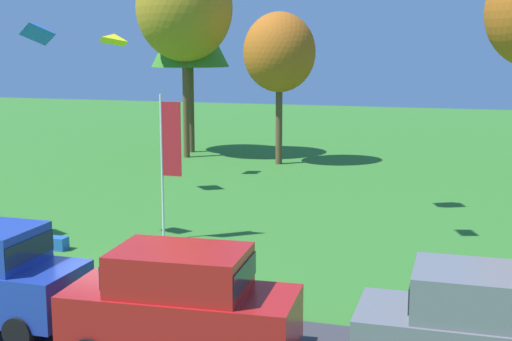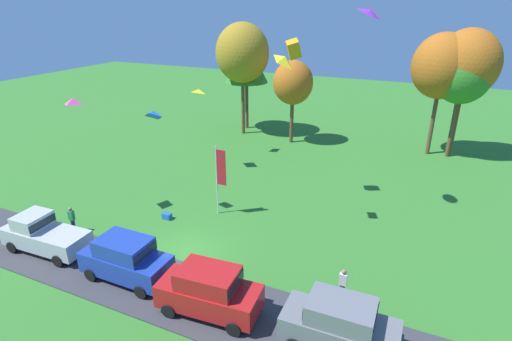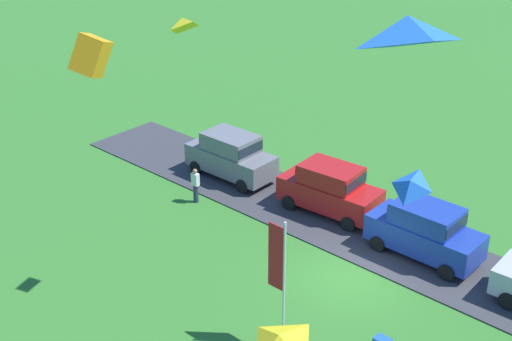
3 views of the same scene
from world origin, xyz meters
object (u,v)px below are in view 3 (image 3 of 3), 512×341
Objects in this scene: person_watching_sky at (196,185)px; kite_diamond_high_right at (406,29)px; car_suv_near_entrance at (231,154)px; car_suv_far_end at (425,229)px; kite_diamond_high_left at (182,23)px; kite_diamond_topmost at (410,186)px; kite_box_trailing_tail at (91,56)px; flag_banner at (279,266)px; car_suv_by_flagpole at (330,187)px.

person_watching_sky is 24.98m from kite_diamond_high_right.
car_suv_far_end is at bearing -179.91° from car_suv_near_entrance.
kite_diamond_high_left is at bearing 135.70° from person_watching_sky.
kite_diamond_high_left is at bearing 7.87° from kite_diamond_topmost.
kite_diamond_high_right is at bearing 148.38° from kite_diamond_high_left.
person_watching_sky is 1.72× the size of kite_diamond_high_left.
car_suv_near_entrance is 4.67× the size of kite_diamond_high_right.
kite_box_trailing_tail is at bearing 103.56° from kite_diamond_high_left.
car_suv_near_entrance is at bearing -79.73° from person_watching_sky.
flag_banner is 4.81× the size of kite_diamond_high_right.
kite_diamond_topmost is (-13.47, 6.65, 5.46)m from car_suv_near_entrance.
kite_diamond_high_left is (-4.95, 4.83, 9.37)m from person_watching_sky.
car_suv_near_entrance is at bearing -40.70° from kite_diamond_high_right.
kite_diamond_high_left reaches higher than car_suv_by_flagpole.
kite_box_trailing_tail reaches higher than kite_diamond_high_left.
flag_banner is (-9.25, 5.00, 2.15)m from person_watching_sky.
kite_diamond_topmost is at bearing -172.13° from kite_diamond_high_left.
car_suv_by_flagpole is 5.05× the size of kite_diamond_topmost.
kite_box_trailing_tail reaches higher than car_suv_by_flagpole.
person_watching_sky is 11.64m from kite_diamond_high_left.
person_watching_sky is at bearing -28.41° from flag_banner.
car_suv_by_flagpole is 0.99× the size of flag_banner.
kite_diamond_high_right is (-7.14, 15.43, 12.47)m from car_suv_far_end.
person_watching_sky is 10.73m from flag_banner.
person_watching_sky is 14.69m from kite_diamond_topmost.
car_suv_far_end is at bearing -163.97° from person_watching_sky.
person_watching_sky is 1.68× the size of kite_box_trailing_tail.
person_watching_sky is 14.43m from kite_box_trailing_tail.
car_suv_far_end is 4.92× the size of kite_diamond_topmost.
car_suv_near_entrance is at bearing 0.09° from car_suv_far_end.
car_suv_far_end is at bearing -124.30° from kite_diamond_high_left.
flag_banner is 5.40m from kite_diamond_topmost.
kite_diamond_topmost is (-7.99, -1.10, -3.50)m from kite_diamond_high_left.
kite_diamond_topmost is 12.07m from kite_diamond_high_right.
kite_diamond_topmost reaches higher than person_watching_sky.
kite_box_trailing_tail is 1.03× the size of kite_diamond_high_right.
kite_box_trailing_tail is at bearing 118.42° from car_suv_near_entrance.
car_suv_by_flagpole is at bearing -86.58° from kite_box_trailing_tail.
flag_banner is 15.41m from kite_diamond_high_right.
kite_diamond_topmost is at bearing 163.95° from person_watching_sky.
kite_box_trailing_tail is (-0.74, 12.41, 9.06)m from car_suv_by_flagpole.
car_suv_near_entrance is 12.70m from flag_banner.
kite_diamond_high_right reaches higher than car_suv_far_end.
car_suv_far_end is 0.96× the size of flag_banner.
kite_box_trailing_tail is (-1.03, 4.27, 0.11)m from kite_diamond_high_left.
car_suv_by_flagpole is 15.38m from kite_box_trailing_tail.
kite_box_trailing_tail is at bearing 123.30° from person_watching_sky.
car_suv_near_entrance is (10.78, 0.02, 0.00)m from car_suv_far_end.
kite_box_trailing_tail is (-6.50, 12.02, 9.06)m from car_suv_near_entrance.
car_suv_by_flagpole is 1.02× the size of car_suv_near_entrance.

